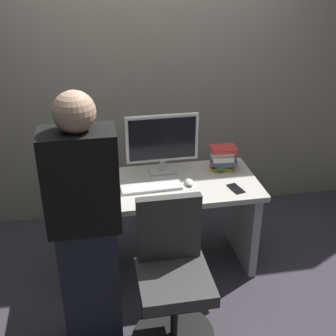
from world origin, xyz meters
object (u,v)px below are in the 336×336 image
office_chair (173,280)px  monitor (162,141)px  keyboard (152,187)px  cup_by_monitor (90,177)px  desk (167,210)px  book_stack (223,158)px  cell_phone (236,189)px  person_at_desk (86,228)px  cup_near_keyboard (109,196)px  mouse (189,182)px

office_chair → monitor: bearing=84.5°
keyboard → cup_by_monitor: size_ratio=4.50×
office_chair → keyboard: bearing=93.0°
desk → keyboard: 0.27m
book_stack → cell_phone: (0.00, -0.32, -0.09)m
desk → cell_phone: (0.47, -0.17, 0.23)m
person_at_desk → book_stack: person_at_desk is taller
desk → person_at_desk: size_ratio=0.82×
desk → office_chair: office_chair is taller
monitor → cup_by_monitor: (-0.54, -0.07, -0.21)m
monitor → cup_near_keyboard: monitor is taller
person_at_desk → cell_phone: person_at_desk is taller
mouse → cup_by_monitor: (-0.70, 0.16, 0.03)m
cup_near_keyboard → cell_phone: 0.89m
mouse → book_stack: book_stack is taller
office_chair → monitor: (0.08, 0.87, 0.56)m
office_chair → cup_by_monitor: office_chair is taller
cup_near_keyboard → book_stack: (0.89, 0.34, 0.05)m
mouse → desk: bearing=164.9°
book_stack → person_at_desk: bearing=-142.9°
monitor → book_stack: monitor is taller
monitor → cell_phone: size_ratio=3.75×
desk → book_stack: book_stack is taller
keyboard → cup_near_keyboard: size_ratio=4.78×
cup_near_keyboard → book_stack: size_ratio=0.41×
office_chair → cell_phone: office_chair is taller
monitor → cell_phone: 0.64m
monitor → cell_phone: (0.47, -0.36, -0.25)m
cup_by_monitor → desk: bearing=-12.1°
book_stack → mouse: bearing=-147.3°
monitor → person_at_desk: bearing=-125.0°
monitor → cell_phone: monitor is taller
desk → cup_by_monitor: cup_by_monitor is taller
book_stack → desk: bearing=-161.7°
desk → cup_near_keyboard: cup_near_keyboard is taller
desk → mouse: bearing=-15.1°
cup_near_keyboard → book_stack: 0.95m
desk → monitor: (-0.00, 0.19, 0.49)m
mouse → book_stack: 0.37m
desk → keyboard: bearing=-155.9°
cup_by_monitor → cell_phone: bearing=-15.8°
mouse → cell_phone: size_ratio=0.69×
monitor → mouse: 0.37m
keyboard → book_stack: 0.62m
mouse → book_stack: (0.30, 0.20, 0.08)m
mouse → book_stack: size_ratio=0.45×
person_at_desk → keyboard: person_at_desk is taller
office_chair → cup_near_keyboard: (-0.34, 0.50, 0.34)m
cup_by_monitor → mouse: bearing=-12.8°
cup_near_keyboard → desk: bearing=23.8°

